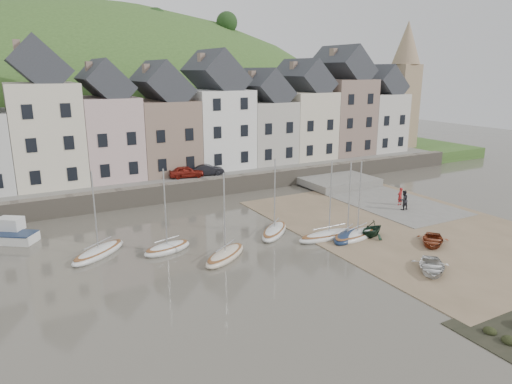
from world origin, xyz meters
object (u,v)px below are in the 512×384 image
rowboat_red (432,240)px  car_right (208,170)px  rowboat_white (432,267)px  car_left (186,172)px  person_red (400,196)px  rowboat_green (372,229)px  sailboat_0 (99,252)px  person_dark (404,200)px

rowboat_red → car_right: 24.98m
rowboat_white → car_left: (-6.60, 26.91, 1.82)m
rowboat_white → person_red: 15.31m
rowboat_green → person_red: bearing=109.6°
rowboat_white → person_red: person_red is taller
sailboat_0 → person_red: (27.75, -1.28, 0.71)m
person_red → person_dark: (-0.88, -1.30, 0.07)m
rowboat_white → car_right: (-4.15, 26.91, 1.77)m
sailboat_0 → rowboat_red: sailboat_0 is taller
rowboat_white → rowboat_green: 6.93m
rowboat_red → person_red: bearing=108.5°
person_red → sailboat_0: bearing=-9.6°
sailboat_0 → person_dark: 27.00m
sailboat_0 → rowboat_green: bearing=-18.5°
rowboat_red → car_right: bearing=159.9°
rowboat_red → car_left: car_left is taller
person_red → car_right: car_right is taller
car_left → rowboat_green: bearing=-148.3°
rowboat_white → rowboat_green: size_ratio=1.36×
rowboat_white → car_right: size_ratio=0.96×
car_left → person_dark: bearing=-126.2°
rowboat_red → rowboat_green: bearing=179.5°
car_right → car_left: bearing=103.5°
sailboat_0 → rowboat_white: 22.62m
sailboat_0 → car_right: bearing=43.9°
rowboat_green → car_left: (-7.75, 20.08, 1.51)m
person_red → car_left: size_ratio=0.47×
car_right → person_dark: bearing=-128.3°
sailboat_0 → rowboat_red: size_ratio=1.96×
rowboat_green → car_left: 21.58m
rowboat_white → person_dark: person_dark is taller
rowboat_red → person_red: size_ratio=1.89×
sailboat_0 → rowboat_red: (22.21, -9.97, 0.13)m
rowboat_red → person_dark: person_dark is taller
rowboat_white → car_right: 27.28m
rowboat_white → rowboat_red: bearing=85.6°
rowboat_white → car_left: bearing=149.0°
rowboat_white → car_left: 27.76m
person_dark → car_right: car_right is taller
rowboat_white → rowboat_red: size_ratio=1.04×
rowboat_red → car_left: 25.87m
sailboat_0 → car_right: sailboat_0 is taller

